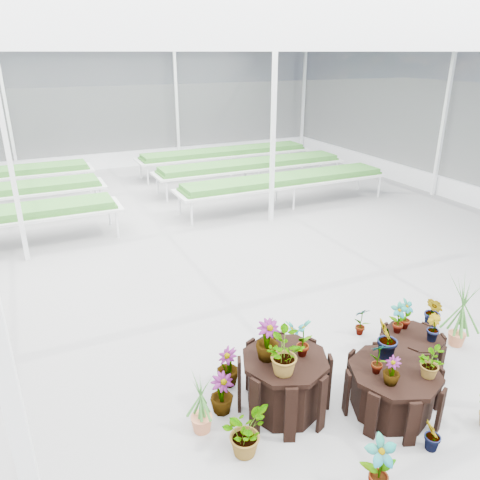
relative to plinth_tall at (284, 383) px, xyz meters
name	(u,v)px	position (x,y,z in m)	size (l,w,h in m)	color
ground_plane	(228,317)	(0.25, 2.30, -0.38)	(24.00, 24.00, 0.00)	gray
greenhouse_shell	(227,189)	(0.25, 2.30, 1.87)	(18.00, 24.00, 4.50)	white
steel_frame	(227,189)	(0.25, 2.30, 1.87)	(18.00, 24.00, 4.50)	silver
nursery_benches	(131,189)	(0.25, 9.50, 0.04)	(16.00, 7.00, 0.84)	silver
plinth_tall	(284,383)	(0.00, 0.00, 0.00)	(1.11, 1.11, 0.76)	black
plinth_mid	(392,390)	(1.20, -0.60, -0.07)	(1.16, 1.16, 0.61)	black
plinth_low	(411,347)	(2.20, 0.10, -0.18)	(0.89, 0.89, 0.40)	black
nursery_plants	(345,361)	(0.81, -0.13, 0.16)	(4.57, 2.71, 1.29)	#346C2A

